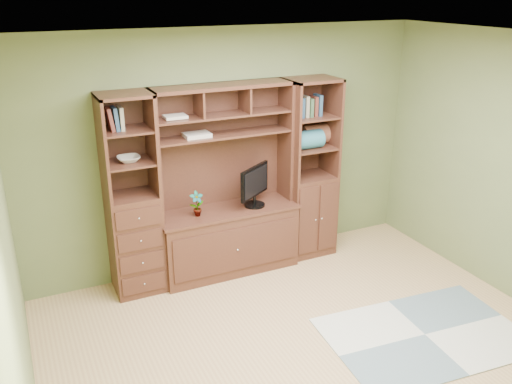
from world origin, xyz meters
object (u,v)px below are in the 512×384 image
left_tower (132,197)px  monitor (254,179)px  center_hutch (227,183)px  right_tower (309,169)px

left_tower → monitor: (1.30, -0.07, 0.02)m
left_tower → monitor: left_tower is taller
center_hutch → monitor: (0.30, -0.03, 0.02)m
center_hutch → right_tower: size_ratio=1.00×
left_tower → right_tower: 2.02m
center_hutch → monitor: size_ratio=3.30×
monitor → right_tower: bearing=-28.2°
center_hutch → left_tower: 1.00m
right_tower → monitor: right_tower is taller
center_hutch → monitor: center_hutch is taller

